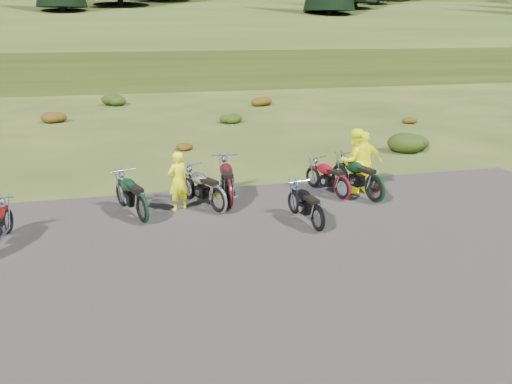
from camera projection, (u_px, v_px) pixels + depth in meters
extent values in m
plane|color=#2E3C14|center=(240.00, 242.00, 11.33)|extent=(300.00, 300.00, 0.00)
cube|color=black|center=(261.00, 284.00, 9.49)|extent=(20.00, 12.00, 0.04)
cube|color=#313F15|center=(141.00, 48.00, 112.82)|extent=(300.00, 90.00, 9.17)
cylinder|color=black|center=(63.00, 16.00, 53.68)|extent=(0.70, 0.70, 2.20)
cylinder|color=black|center=(121.00, 7.00, 60.16)|extent=(0.70, 0.70, 2.20)
cylinder|color=black|center=(328.00, 19.00, 59.44)|extent=(0.70, 0.70, 2.20)
cylinder|color=black|center=(355.00, 10.00, 65.92)|extent=(0.70, 0.70, 2.20)
cylinder|color=black|center=(377.00, 3.00, 72.40)|extent=(0.70, 0.70, 2.20)
ellipsoid|color=#5A290B|center=(53.00, 115.00, 25.16)|extent=(1.30, 1.30, 0.77)
ellipsoid|color=#1F300C|center=(115.00, 98.00, 30.66)|extent=(1.56, 1.56, 0.92)
ellipsoid|color=#5A290B|center=(182.00, 145.00, 19.66)|extent=(0.77, 0.77, 0.45)
ellipsoid|color=#1F300C|center=(230.00, 117.00, 25.17)|extent=(1.03, 1.03, 0.61)
ellipsoid|color=#5A290B|center=(260.00, 99.00, 30.67)|extent=(1.30, 1.30, 0.77)
ellipsoid|color=#1F300C|center=(410.00, 139.00, 19.57)|extent=(1.56, 1.56, 0.92)
ellipsoid|color=#5A290B|center=(407.00, 119.00, 25.17)|extent=(0.77, 0.77, 0.45)
imported|color=#EEF70D|center=(178.00, 182.00, 13.05)|extent=(0.69, 0.61, 1.58)
imported|color=#EEF70D|center=(354.00, 161.00, 14.45)|extent=(1.04, 0.89, 1.88)
imported|color=#EEF70D|center=(364.00, 163.00, 14.39)|extent=(1.11, 0.57, 1.81)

